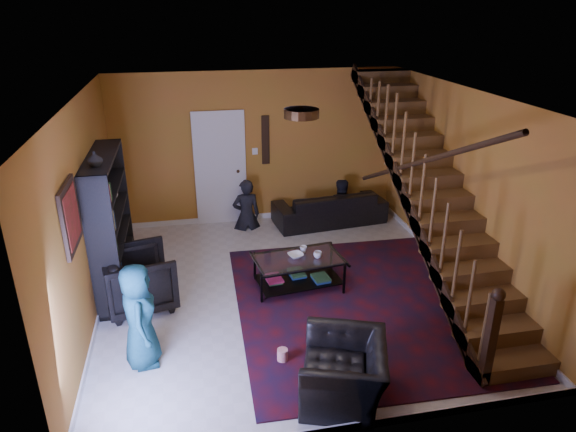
{
  "coord_description": "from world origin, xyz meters",
  "views": [
    {
      "loc": [
        -1.29,
        -6.36,
        3.88
      ],
      "look_at": [
        0.09,
        0.4,
        1.0
      ],
      "focal_mm": 32.0,
      "sensor_mm": 36.0,
      "label": 1
    }
  ],
  "objects_px": {
    "sofa": "(329,207)",
    "armchair_left": "(139,279)",
    "armchair_right": "(344,371)",
    "bookshelf": "(111,227)",
    "coffee_table": "(298,270)"
  },
  "relations": [
    {
      "from": "bookshelf",
      "to": "armchair_right",
      "type": "relative_size",
      "value": 2.03
    },
    {
      "from": "bookshelf",
      "to": "armchair_right",
      "type": "distance_m",
      "value": 3.88
    },
    {
      "from": "armchair_right",
      "to": "coffee_table",
      "type": "height_order",
      "value": "armchair_right"
    },
    {
      "from": "sofa",
      "to": "coffee_table",
      "type": "relative_size",
      "value": 1.56
    },
    {
      "from": "sofa",
      "to": "armchair_left",
      "type": "relative_size",
      "value": 2.28
    },
    {
      "from": "armchair_left",
      "to": "armchair_right",
      "type": "height_order",
      "value": "armchair_left"
    },
    {
      "from": "bookshelf",
      "to": "sofa",
      "type": "xyz_separation_m",
      "value": [
        3.69,
        1.7,
        -0.66
      ]
    },
    {
      "from": "bookshelf",
      "to": "armchair_left",
      "type": "xyz_separation_m",
      "value": [
        0.35,
        -0.6,
        -0.55
      ]
    },
    {
      "from": "sofa",
      "to": "armchair_right",
      "type": "xyz_separation_m",
      "value": [
        -1.14,
        -4.55,
        0.02
      ]
    },
    {
      "from": "coffee_table",
      "to": "bookshelf",
      "type": "bearing_deg",
      "value": 168.14
    },
    {
      "from": "armchair_left",
      "to": "coffee_table",
      "type": "height_order",
      "value": "armchair_left"
    },
    {
      "from": "coffee_table",
      "to": "sofa",
      "type": "bearing_deg",
      "value": 63.74
    },
    {
      "from": "sofa",
      "to": "armchair_right",
      "type": "distance_m",
      "value": 4.69
    },
    {
      "from": "armchair_left",
      "to": "armchair_right",
      "type": "relative_size",
      "value": 0.93
    },
    {
      "from": "armchair_left",
      "to": "armchair_right",
      "type": "bearing_deg",
      "value": -149.07
    }
  ]
}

